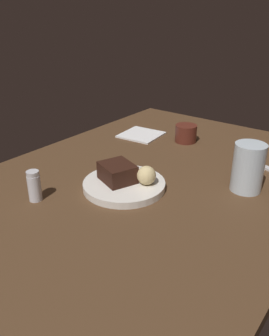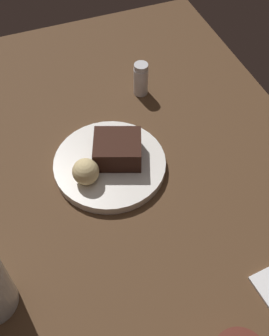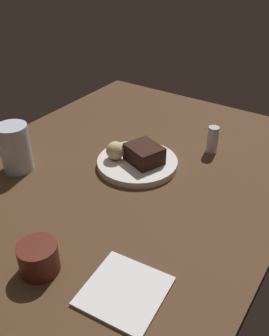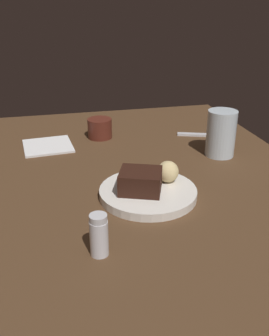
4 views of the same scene
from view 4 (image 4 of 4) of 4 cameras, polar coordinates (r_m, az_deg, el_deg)
The scene contains 9 objects.
dining_table at distance 94.36cm, azimuth 1.57°, elevation -2.32°, with size 120.00×84.00×3.00cm, color #4C331E.
dessert_plate at distance 85.07cm, azimuth 2.02°, elevation -3.68°, with size 21.62×21.62×1.85cm, color white.
chocolate_cake_slice at distance 82.76cm, azimuth 0.89°, elevation -1.96°, with size 8.91×7.68×4.71cm, color black.
bread_roll at distance 87.15cm, azimuth 4.99°, elevation -0.54°, with size 4.94×4.94×4.94cm, color #DBC184.
salt_shaker at distance 66.09cm, azimuth -5.32°, elevation -9.93°, with size 3.22×3.22×7.83cm.
water_glass at distance 107.45cm, azimuth 12.77°, elevation 5.05°, with size 7.98×7.98×12.70cm, color silver.
coffee_cup at distance 119.76cm, azimuth -5.19°, elevation 5.91°, with size 7.51×7.51×6.05cm, color #562319.
dessert_spoon at distance 123.40cm, azimuth 9.91°, elevation 4.89°, with size 15.00×1.80×0.70cm, color silver.
folded_napkin at distance 115.50cm, azimuth -12.78°, elevation 3.22°, with size 13.89×13.76×0.60cm, color white.
Camera 4 is at (81.30, -21.65, 44.22)cm, focal length 40.92 mm.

